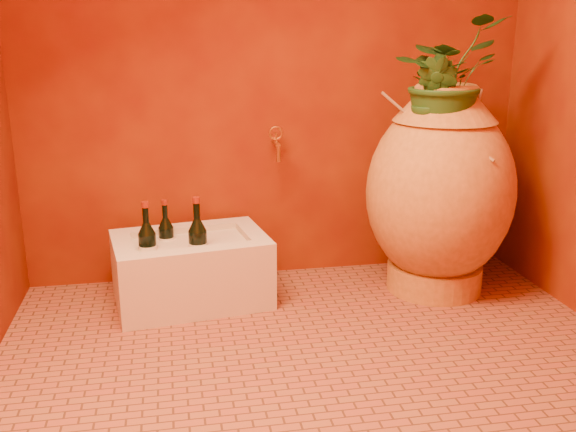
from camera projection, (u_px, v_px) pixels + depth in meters
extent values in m
plane|color=brown|center=(320.00, 363.00, 2.47)|extent=(2.50, 2.50, 0.00)
cube|color=#601105|center=(276.00, 26.00, 3.06)|extent=(2.50, 0.02, 2.50)
cylinder|color=#C28336|center=(434.00, 276.00, 3.17)|extent=(0.59, 0.59, 0.13)
ellipsoid|color=#C28336|center=(440.00, 192.00, 3.05)|extent=(0.90, 0.90, 0.87)
cone|color=#C28336|center=(445.00, 107.00, 2.93)|extent=(0.62, 0.62, 0.13)
torus|color=#C28336|center=(447.00, 90.00, 2.91)|extent=(0.38, 0.38, 0.05)
cylinder|color=olive|center=(432.00, 136.00, 2.91)|extent=(0.44, 0.21, 0.39)
cylinder|color=olive|center=(451.00, 129.00, 2.84)|extent=(0.26, 0.37, 0.24)
cylinder|color=olive|center=(473.00, 123.00, 2.89)|extent=(0.22, 0.29, 0.28)
cube|color=beige|center=(191.00, 272.00, 3.00)|extent=(0.75, 0.57, 0.29)
cube|color=beige|center=(188.00, 228.00, 3.13)|extent=(0.70, 0.19, 0.03)
cube|color=beige|center=(191.00, 253.00, 2.77)|extent=(0.70, 0.19, 0.03)
cube|color=beige|center=(123.00, 243.00, 2.90)|extent=(0.13, 0.30, 0.03)
cube|color=beige|center=(254.00, 236.00, 3.01)|extent=(0.13, 0.30, 0.03)
cylinder|color=black|center=(167.00, 245.00, 3.02)|extent=(0.07, 0.07, 0.17)
cone|color=black|center=(166.00, 223.00, 2.99)|extent=(0.07, 0.07, 0.05)
cylinder|color=black|center=(165.00, 211.00, 2.97)|extent=(0.02, 0.02, 0.07)
cylinder|color=maroon|center=(164.00, 202.00, 2.96)|extent=(0.03, 0.03, 0.02)
cylinder|color=silver|center=(167.00, 245.00, 3.02)|extent=(0.07, 0.07, 0.07)
cylinder|color=black|center=(148.00, 254.00, 2.86)|extent=(0.08, 0.08, 0.19)
cone|color=black|center=(146.00, 228.00, 2.83)|extent=(0.08, 0.08, 0.05)
cylinder|color=black|center=(146.00, 215.00, 2.81)|extent=(0.03, 0.03, 0.07)
cylinder|color=maroon|center=(145.00, 205.00, 2.80)|extent=(0.03, 0.03, 0.03)
cylinder|color=silver|center=(148.00, 254.00, 2.86)|extent=(0.08, 0.08, 0.08)
cylinder|color=black|center=(198.00, 252.00, 2.87)|extent=(0.08, 0.08, 0.20)
cone|color=black|center=(197.00, 225.00, 2.84)|extent=(0.08, 0.08, 0.05)
cylinder|color=black|center=(197.00, 211.00, 2.82)|extent=(0.03, 0.03, 0.08)
cylinder|color=maroon|center=(196.00, 200.00, 2.81)|extent=(0.03, 0.03, 0.03)
cylinder|color=silver|center=(198.00, 252.00, 2.87)|extent=(0.09, 0.09, 0.09)
cylinder|color=#B47729|center=(276.00, 143.00, 3.15)|extent=(0.02, 0.14, 0.02)
cylinder|color=#B47729|center=(278.00, 154.00, 3.10)|extent=(0.02, 0.02, 0.08)
torus|color=#B47729|center=(276.00, 133.00, 3.14)|extent=(0.07, 0.01, 0.07)
cylinder|color=#B47729|center=(276.00, 138.00, 3.14)|extent=(0.01, 0.01, 0.05)
imported|color=#1D4719|center=(446.00, 78.00, 2.87)|extent=(0.63, 0.60, 0.54)
imported|color=#1D4719|center=(434.00, 101.00, 2.83)|extent=(0.25, 0.27, 0.39)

